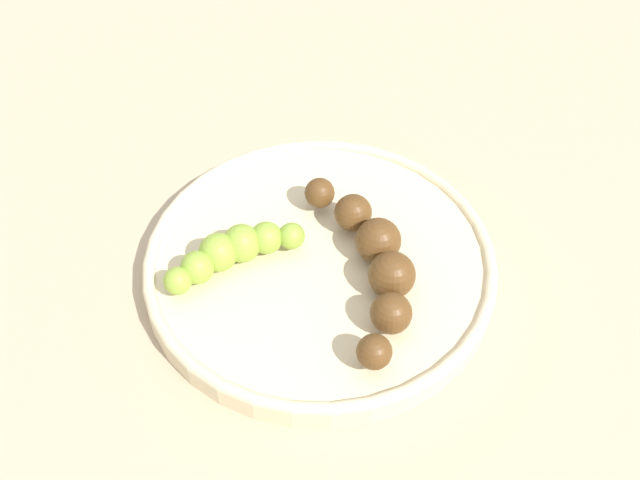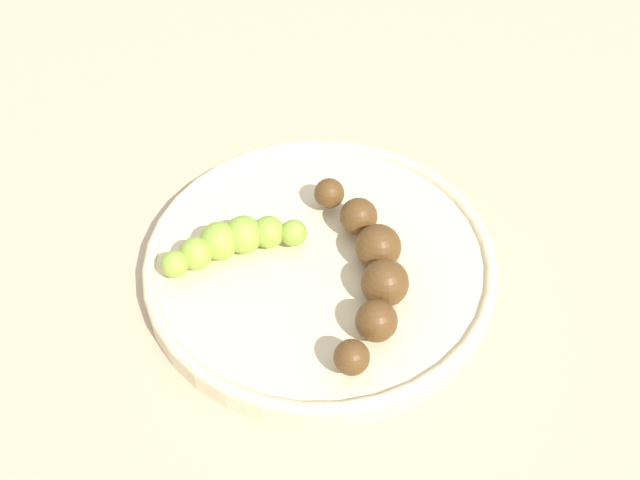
{
  "view_description": "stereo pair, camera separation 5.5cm",
  "coord_description": "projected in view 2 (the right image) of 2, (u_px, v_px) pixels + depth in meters",
  "views": [
    {
      "loc": [
        0.09,
        0.36,
        0.45
      ],
      "look_at": [
        0.0,
        0.0,
        0.04
      ],
      "focal_mm": 41.09,
      "sensor_mm": 36.0,
      "label": 1
    },
    {
      "loc": [
        0.04,
        0.37,
        0.45
      ],
      "look_at": [
        0.0,
        0.0,
        0.04
      ],
      "focal_mm": 41.09,
      "sensor_mm": 36.0,
      "label": 2
    }
  ],
  "objects": [
    {
      "name": "ground_plane",
      "position": [
        320.0,
        272.0,
        0.58
      ],
      "size": [
        2.4,
        2.4,
        0.0
      ],
      "primitive_type": "plane",
      "color": "tan"
    },
    {
      "name": "fruit_bowl",
      "position": [
        320.0,
        262.0,
        0.57
      ],
      "size": [
        0.27,
        0.27,
        0.02
      ],
      "color": "beige",
      "rests_on": "ground_plane"
    },
    {
      "name": "banana_overripe",
      "position": [
        370.0,
        265.0,
        0.54
      ],
      "size": [
        0.06,
        0.18,
        0.04
      ],
      "rotation": [
        0.0,
        0.0,
        3.12
      ],
      "color": "#593819",
      "rests_on": "fruit_bowl"
    },
    {
      "name": "banana_green",
      "position": [
        232.0,
        241.0,
        0.56
      ],
      "size": [
        0.11,
        0.05,
        0.03
      ],
      "rotation": [
        0.0,
        0.0,
        4.95
      ],
      "color": "#8CAD38",
      "rests_on": "fruit_bowl"
    }
  ]
}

